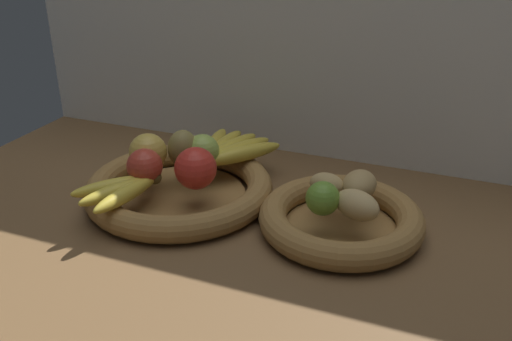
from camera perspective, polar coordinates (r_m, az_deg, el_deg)
ground_plane at (r=104.59cm, az=1.21°, el=-5.01°), size 140.00×90.00×3.00cm
back_wall at (r=121.13cm, az=6.46°, el=13.88°), size 140.00×3.00×55.00cm
fruit_bowl_left at (r=108.40cm, az=-7.86°, el=-1.83°), size 36.14×36.14×4.89cm
fruit_bowl_right at (r=98.24cm, az=8.71°, el=-4.96°), size 28.81×28.81×4.89cm
apple_red_right at (r=100.91cm, az=-6.23°, el=0.23°), size 7.77×7.77×7.77cm
apple_golden_left at (r=109.46cm, az=-11.04°, el=1.87°), size 7.37×7.37×7.37cm
apple_red_front at (r=104.37cm, az=-11.38°, el=0.42°), size 6.69×6.69×6.69cm
apple_green_back at (r=109.45cm, az=-5.51°, el=2.03°), size 6.63×6.63×6.63cm
pear_brown at (r=109.57cm, az=-7.51°, el=2.23°), size 6.74×6.91×7.63cm
banana_bunch_front at (r=101.05cm, az=-13.73°, el=-1.92°), size 12.60×16.50×2.80cm
banana_bunch_back at (r=114.14cm, az=-2.87°, el=2.19°), size 17.18×19.35×3.16cm
potato_small at (r=92.58cm, az=10.33°, el=-3.50°), size 9.39×7.68×4.93cm
potato_oblong at (r=98.96cm, az=7.30°, el=-1.48°), size 7.04×5.41×4.30cm
potato_back at (r=99.22cm, az=10.57°, el=-1.46°), size 6.25×8.23×4.88cm
lime_near at (r=92.82cm, az=6.88°, el=-2.86°), size 5.79×5.79×5.79cm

